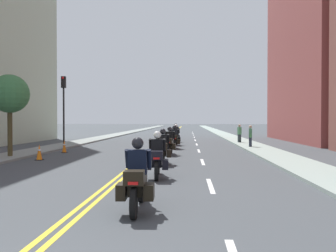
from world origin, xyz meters
TOP-DOWN VIEW (x-y plane):
  - ground_plane at (0.00, 48.00)m, footprint 264.00×264.00m
  - sidewalk_left at (-7.06, 48.00)m, footprint 2.16×144.00m
  - sidewalk_right at (7.06, 48.00)m, footprint 2.16×144.00m
  - centreline_yellow_inner at (-0.12, 48.00)m, footprint 0.12×132.00m
  - centreline_yellow_outer at (0.12, 48.00)m, footprint 0.12×132.00m
  - lane_dashes_white at (2.99, 29.00)m, footprint 0.14×56.40m
  - motorcycle_0 at (1.23, 4.91)m, footprint 0.77×2.10m
  - motorcycle_1 at (1.27, 9.32)m, footprint 0.78×2.11m
  - motorcycle_2 at (1.19, 13.03)m, footprint 0.78×2.24m
  - motorcycle_3 at (1.26, 17.23)m, footprint 0.78×2.23m
  - motorcycle_4 at (1.38, 21.56)m, footprint 0.77×2.12m
  - motorcycle_5 at (1.34, 24.84)m, footprint 0.77×2.09m
  - motorcycle_6 at (1.17, 28.86)m, footprint 0.78×2.15m
  - traffic_cone_0 at (-4.99, 14.31)m, footprint 0.34×0.34m
  - traffic_cone_1 at (-5.15, 18.27)m, footprint 0.31×0.31m
  - traffic_light_near at (-6.38, 21.60)m, footprint 0.28×0.38m
  - pedestrian_0 at (6.64, 22.29)m, footprint 0.28×0.50m
  - pedestrian_2 at (6.57, 27.10)m, footprint 0.31×0.40m
  - street_tree_0 at (-6.83, 15.03)m, footprint 1.97×1.97m

SIDE VIEW (x-z plane):
  - ground_plane at x=0.00m, z-range 0.00..0.00m
  - centreline_yellow_inner at x=-0.12m, z-range 0.00..0.01m
  - centreline_yellow_outer at x=0.12m, z-range 0.00..0.01m
  - lane_dashes_white at x=2.99m, z-range 0.00..0.01m
  - sidewalk_left at x=-7.06m, z-range 0.00..0.12m
  - sidewalk_right at x=7.06m, z-range 0.00..0.12m
  - traffic_cone_1 at x=-5.15m, z-range 0.00..0.78m
  - traffic_cone_0 at x=-4.99m, z-range 0.00..0.78m
  - motorcycle_1 at x=1.27m, z-range -0.14..1.44m
  - motorcycle_4 at x=1.38m, z-range -0.16..1.46m
  - motorcycle_2 at x=1.19m, z-range -0.14..1.45m
  - motorcycle_3 at x=1.26m, z-range -0.14..1.45m
  - motorcycle_0 at x=1.23m, z-range -0.14..1.46m
  - motorcycle_6 at x=1.17m, z-range -0.17..1.50m
  - motorcycle_5 at x=1.34m, z-range -0.15..1.50m
  - pedestrian_0 at x=6.64m, z-range 0.02..1.64m
  - pedestrian_2 at x=6.57m, z-range 0.02..1.64m
  - street_tree_0 at x=-6.83m, z-range 1.13..5.44m
  - traffic_light_near at x=-6.38m, z-range 0.95..5.96m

